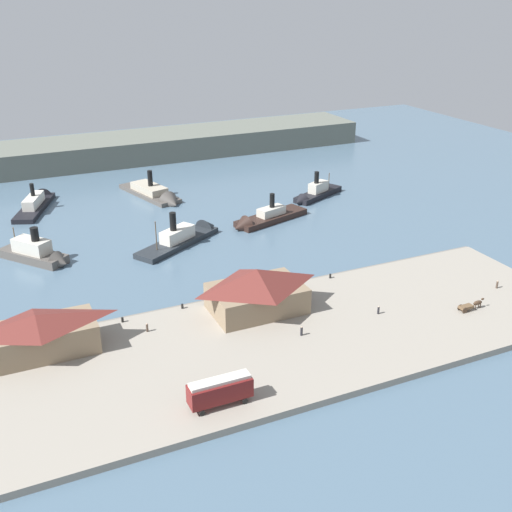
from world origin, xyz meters
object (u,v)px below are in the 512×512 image
object	(u,v)px
ferry_departing_north	(262,219)
ferry_moored_west	(38,202)
pedestrian_by_tram	(302,331)
mooring_post_east	(330,276)
ferry_shed_west_terminal	(38,334)
mooring_post_center_east	(182,306)
ferry_approaching_west	(156,195)
pedestrian_at_waters_edge	(497,285)
ferry_shed_central_terminal	(257,290)
ferry_approaching_east	(187,235)
ferry_moored_east	(314,194)
pedestrian_standing_center	(378,310)
mooring_post_west	(122,320)
pedestrian_near_west_shed	(147,328)
ferry_mid_harbor	(38,254)
horse_cart	(471,305)
street_tram	(220,390)

from	to	relation	value
ferry_departing_north	ferry_moored_west	distance (m)	63.95
pedestrian_by_tram	mooring_post_east	size ratio (longest dim) A/B	1.93
ferry_shed_west_terminal	mooring_post_east	size ratio (longest dim) A/B	20.78
pedestrian_by_tram	mooring_post_center_east	world-z (taller)	pedestrian_by_tram
ferry_approaching_west	ferry_moored_west	bearing A→B (deg)	166.73
pedestrian_at_waters_edge	mooring_post_center_east	world-z (taller)	pedestrian_at_waters_edge
ferry_shed_central_terminal	ferry_moored_west	distance (m)	87.33
pedestrian_at_waters_edge	ferry_approaching_east	bearing A→B (deg)	132.01
ferry_shed_central_terminal	pedestrian_by_tram	distance (m)	12.31
ferry_departing_north	ferry_moored_east	size ratio (longest dim) A/B	1.19
pedestrian_at_waters_edge	mooring_post_center_east	bearing A→B (deg)	163.35
pedestrian_standing_center	mooring_post_east	bearing A→B (deg)	90.93
mooring_post_west	ferry_moored_east	size ratio (longest dim) A/B	0.05
pedestrian_by_tram	pedestrian_near_west_shed	size ratio (longest dim) A/B	1.09
pedestrian_by_tram	ferry_approaching_west	size ratio (longest dim) A/B	0.06
ferry_approaching_west	ferry_approaching_east	bearing A→B (deg)	-93.41
ferry_mid_harbor	ferry_approaching_west	bearing A→B (deg)	41.49
ferry_moored_west	ferry_moored_east	size ratio (longest dim) A/B	1.27
pedestrian_standing_center	horse_cart	bearing A→B (deg)	-19.46
ferry_departing_north	ferry_approaching_east	bearing A→B (deg)	-171.96
pedestrian_by_tram	mooring_post_west	size ratio (longest dim) A/B	1.93
ferry_shed_west_terminal	ferry_approaching_west	bearing A→B (deg)	61.06
ferry_shed_west_terminal	ferry_approaching_west	size ratio (longest dim) A/B	0.70
pedestrian_by_tram	ferry_approaching_east	distance (m)	52.13
ferry_approaching_east	ferry_moored_east	bearing A→B (deg)	19.23
horse_cart	ferry_moored_west	distance (m)	118.29
pedestrian_standing_center	ferry_moored_east	bearing A→B (deg)	70.18
ferry_approaching_east	ferry_mid_harbor	size ratio (longest dim) A/B	1.46
street_tram	ferry_approaching_west	world-z (taller)	ferry_approaching_west
ferry_moored_west	ferry_departing_north	bearing A→B (deg)	-36.83
ferry_mid_harbor	ferry_moored_west	world-z (taller)	ferry_mid_harbor
pedestrian_by_tram	ferry_approaching_west	xyz separation A→B (m)	(-1.05, 85.86, -0.87)
horse_cart	pedestrian_near_west_shed	size ratio (longest dim) A/B	3.49
ferry_shed_west_terminal	mooring_post_center_east	size ratio (longest dim) A/B	20.78
pedestrian_at_waters_edge	ferry_approaching_west	size ratio (longest dim) A/B	0.06
ferry_shed_central_terminal	ferry_mid_harbor	xyz separation A→B (m)	(-33.94, 42.53, -3.59)
mooring_post_east	mooring_post_west	bearing A→B (deg)	-179.64
ferry_approaching_east	ferry_moored_west	world-z (taller)	ferry_approaching_east
ferry_mid_harbor	ferry_moored_east	xyz separation A→B (m)	(77.48, 13.26, -0.46)
horse_cart	ferry_departing_north	world-z (taller)	ferry_departing_north
ferry_moored_west	ferry_shed_central_terminal	bearing A→B (deg)	-70.09
ferry_shed_central_terminal	mooring_post_east	distance (m)	20.69
pedestrian_at_waters_edge	pedestrian_near_west_shed	distance (m)	68.81
mooring_post_center_east	pedestrian_near_west_shed	bearing A→B (deg)	-146.26
mooring_post_east	ferry_mid_harbor	world-z (taller)	ferry_mid_harbor
horse_cart	pedestrian_at_waters_edge	distance (m)	12.07
horse_cart	ferry_moored_west	world-z (taller)	ferry_moored_west
pedestrian_at_waters_edge	ferry_mid_harbor	size ratio (longest dim) A/B	0.10
ferry_approaching_east	ferry_moored_east	world-z (taller)	ferry_approaching_east
pedestrian_standing_center	mooring_post_west	world-z (taller)	pedestrian_standing_center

